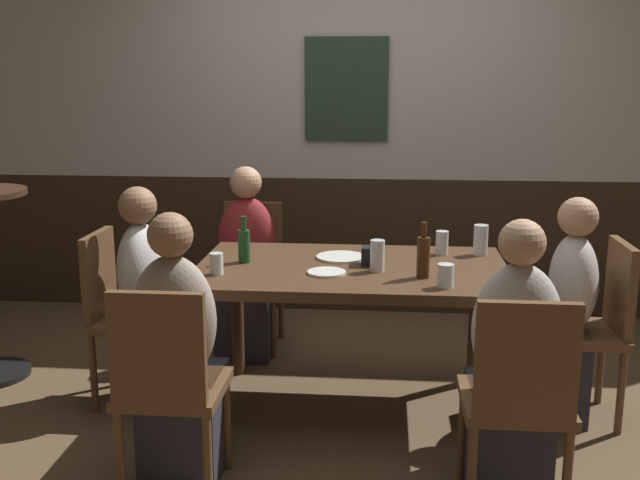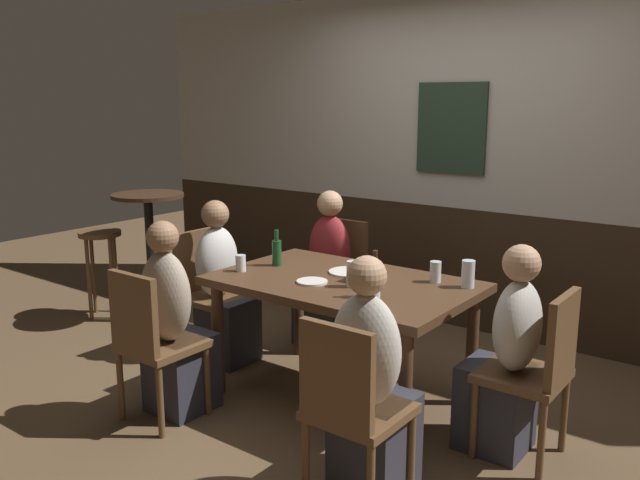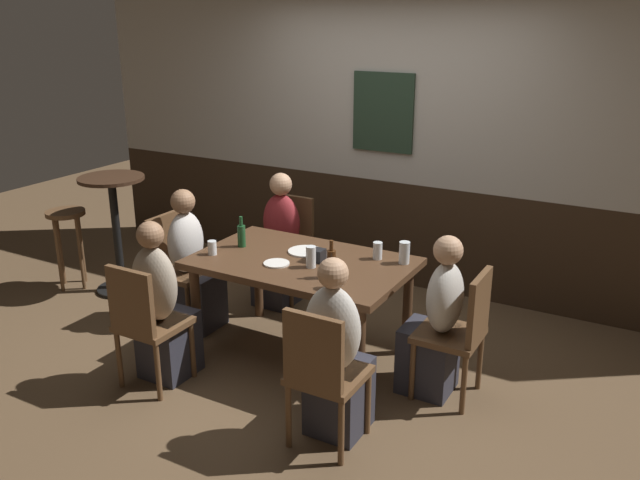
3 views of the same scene
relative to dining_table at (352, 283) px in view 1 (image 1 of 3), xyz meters
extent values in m
plane|color=brown|center=(0.00, 0.00, -0.66)|extent=(12.00, 12.00, 0.00)
cube|color=#332316|center=(0.00, 1.65, -0.18)|extent=(6.40, 0.10, 0.95)
cube|color=#B7B2A8|center=(0.00, 1.65, 1.12)|extent=(6.40, 0.10, 1.65)
cube|color=#233828|center=(-0.12, 1.58, 0.90)|extent=(0.56, 0.03, 0.68)
cube|color=#472D1C|center=(0.00, 0.00, 0.06)|extent=(1.50, 0.94, 0.05)
cylinder|color=#472D1C|center=(-0.65, -0.39, -0.31)|extent=(0.07, 0.07, 0.69)
cylinder|color=#472D1C|center=(0.65, -0.39, -0.31)|extent=(0.07, 0.07, 0.69)
cylinder|color=#472D1C|center=(-0.65, 0.39, -0.31)|extent=(0.07, 0.07, 0.69)
cylinder|color=#472D1C|center=(0.65, 0.39, -0.31)|extent=(0.07, 0.07, 0.69)
cube|color=brown|center=(-0.66, 0.81, -0.23)|extent=(0.40, 0.40, 0.04)
cube|color=brown|center=(-0.66, 0.99, 0.01)|extent=(0.36, 0.04, 0.43)
cylinder|color=brown|center=(-0.49, 0.64, -0.45)|extent=(0.04, 0.04, 0.41)
cylinder|color=brown|center=(-0.83, 0.64, -0.45)|extent=(0.04, 0.04, 0.41)
cylinder|color=brown|center=(-0.49, 0.98, -0.45)|extent=(0.04, 0.04, 0.41)
cylinder|color=brown|center=(-0.83, 0.98, -0.45)|extent=(0.04, 0.04, 0.41)
cube|color=brown|center=(0.66, -0.81, -0.23)|extent=(0.40, 0.40, 0.04)
cube|color=brown|center=(0.66, -0.99, 0.01)|extent=(0.36, 0.04, 0.43)
cylinder|color=brown|center=(0.49, -0.64, -0.45)|extent=(0.04, 0.04, 0.41)
cylinder|color=brown|center=(0.83, -0.64, -0.45)|extent=(0.04, 0.04, 0.41)
cylinder|color=brown|center=(0.49, -0.98, -0.45)|extent=(0.04, 0.04, 0.41)
cube|color=brown|center=(1.09, 0.00, -0.23)|extent=(0.40, 0.40, 0.04)
cube|color=brown|center=(1.27, 0.00, 0.01)|extent=(0.04, 0.36, 0.43)
cylinder|color=brown|center=(0.92, -0.17, -0.45)|extent=(0.04, 0.04, 0.41)
cylinder|color=brown|center=(0.92, 0.17, -0.45)|extent=(0.04, 0.04, 0.41)
cylinder|color=brown|center=(1.26, -0.17, -0.45)|extent=(0.04, 0.04, 0.41)
cylinder|color=brown|center=(1.26, 0.17, -0.45)|extent=(0.04, 0.04, 0.41)
cube|color=brown|center=(-1.09, 0.00, -0.23)|extent=(0.40, 0.40, 0.04)
cube|color=brown|center=(-1.27, 0.00, 0.01)|extent=(0.04, 0.36, 0.43)
cylinder|color=brown|center=(-0.92, 0.17, -0.45)|extent=(0.04, 0.04, 0.41)
cylinder|color=brown|center=(-0.92, -0.17, -0.45)|extent=(0.04, 0.04, 0.41)
cylinder|color=brown|center=(-1.26, 0.17, -0.45)|extent=(0.04, 0.04, 0.41)
cylinder|color=brown|center=(-1.26, -0.17, -0.45)|extent=(0.04, 0.04, 0.41)
cube|color=brown|center=(-0.66, -0.81, -0.23)|extent=(0.40, 0.40, 0.04)
cube|color=brown|center=(-0.66, -0.99, 0.01)|extent=(0.36, 0.04, 0.43)
cylinder|color=brown|center=(-0.83, -0.64, -0.45)|extent=(0.04, 0.04, 0.41)
cylinder|color=brown|center=(-0.49, -0.64, -0.45)|extent=(0.04, 0.04, 0.41)
cylinder|color=brown|center=(-0.83, -0.98, -0.45)|extent=(0.04, 0.04, 0.41)
cylinder|color=brown|center=(-0.49, -0.98, -0.45)|extent=(0.04, 0.04, 0.41)
cube|color=#2D2D38|center=(-0.66, 0.68, -0.43)|extent=(0.32, 0.34, 0.45)
ellipsoid|color=maroon|center=(-0.66, 0.77, 0.04)|extent=(0.34, 0.22, 0.50)
sphere|color=tan|center=(-0.66, 0.77, 0.38)|extent=(0.19, 0.19, 0.19)
cube|color=#2D2D38|center=(0.66, -0.68, -0.43)|extent=(0.32, 0.34, 0.45)
ellipsoid|color=beige|center=(0.66, -0.77, 0.05)|extent=(0.34, 0.22, 0.51)
sphere|color=tan|center=(0.66, -0.77, 0.38)|extent=(0.17, 0.17, 0.17)
cube|color=#2D2D38|center=(0.96, 0.00, -0.43)|extent=(0.34, 0.32, 0.45)
ellipsoid|color=beige|center=(1.05, 0.00, 0.03)|extent=(0.22, 0.34, 0.47)
sphere|color=tan|center=(1.05, 0.00, 0.34)|extent=(0.19, 0.19, 0.19)
cube|color=#2D2D38|center=(-0.96, 0.00, -0.43)|extent=(0.34, 0.32, 0.45)
ellipsoid|color=silver|center=(-1.05, 0.00, 0.04)|extent=(0.22, 0.34, 0.49)
sphere|color=#936B4C|center=(-1.05, 0.00, 0.36)|extent=(0.19, 0.19, 0.19)
cube|color=#2D2D38|center=(-0.66, -0.68, -0.43)|extent=(0.32, 0.34, 0.45)
ellipsoid|color=tan|center=(-0.66, -0.77, 0.05)|extent=(0.34, 0.22, 0.51)
sphere|color=#936B4C|center=(-0.66, -0.77, 0.39)|extent=(0.18, 0.18, 0.18)
cylinder|color=silver|center=(-0.62, -0.22, 0.14)|extent=(0.06, 0.06, 0.10)
cylinder|color=#C6842D|center=(-0.62, -0.22, 0.11)|extent=(0.06, 0.06, 0.04)
cylinder|color=silver|center=(0.65, 0.29, 0.16)|extent=(0.07, 0.07, 0.16)
cylinder|color=#B26623|center=(0.65, 0.29, 0.14)|extent=(0.07, 0.07, 0.12)
cylinder|color=silver|center=(0.42, -0.34, 0.14)|extent=(0.07, 0.07, 0.10)
cylinder|color=#331E14|center=(0.42, -0.34, 0.11)|extent=(0.06, 0.06, 0.06)
cylinder|color=silver|center=(0.12, -0.09, 0.16)|extent=(0.07, 0.07, 0.15)
cylinder|color=#331E14|center=(0.12, -0.09, 0.13)|extent=(0.06, 0.06, 0.09)
cylinder|color=silver|center=(0.45, 0.28, 0.15)|extent=(0.07, 0.07, 0.12)
cylinder|color=#B26623|center=(0.45, 0.28, 0.13)|extent=(0.06, 0.06, 0.08)
cylinder|color=#194723|center=(-0.53, 0.02, 0.16)|extent=(0.06, 0.06, 0.16)
cylinder|color=#194723|center=(-0.53, 0.02, 0.28)|extent=(0.03, 0.03, 0.07)
cylinder|color=#42230F|center=(0.33, -0.18, 0.18)|extent=(0.06, 0.06, 0.19)
cylinder|color=#42230F|center=(0.33, -0.18, 0.31)|extent=(0.03, 0.03, 0.07)
cylinder|color=white|center=(-0.06, 0.15, 0.09)|extent=(0.25, 0.25, 0.01)
cylinder|color=white|center=(-0.11, -0.16, 0.09)|extent=(0.18, 0.18, 0.01)
cube|color=black|center=(0.10, 0.03, 0.13)|extent=(0.11, 0.09, 0.09)
camera|label=1|loc=(0.16, -3.48, 0.98)|focal=41.61mm
camera|label=2|loc=(2.14, -3.05, 1.12)|focal=37.05mm
camera|label=3|loc=(2.25, -3.74, 1.74)|focal=37.44mm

